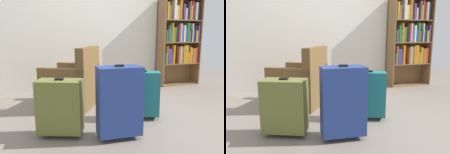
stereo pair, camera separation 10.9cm
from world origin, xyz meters
TOP-DOWN VIEW (x-y plane):
  - ground_plane at (0.00, 0.00)m, footprint 8.86×8.86m
  - back_wall at (0.00, 1.81)m, footprint 5.06×0.10m
  - bookshelf at (1.89, 1.59)m, footprint 0.92×0.32m
  - armchair at (-0.52, 0.88)m, footprint 0.97×0.97m
  - mug at (0.05, 0.89)m, footprint 0.12×0.08m
  - suitcase_navy_blue at (-0.29, -0.38)m, footprint 0.47×0.29m
  - suitcase_teal at (0.22, 0.04)m, footprint 0.45×0.35m
  - suitcase_olive at (-0.85, -0.11)m, footprint 0.52×0.41m

SIDE VIEW (x-z plane):
  - ground_plane at x=0.00m, z-range 0.00..0.00m
  - mug at x=0.05m, z-range 0.00..0.10m
  - armchair at x=-0.52m, z-range -0.13..0.77m
  - suitcase_teal at x=0.22m, z-range 0.01..0.65m
  - suitcase_olive at x=-0.85m, z-range 0.01..0.65m
  - suitcase_navy_blue at x=-0.29m, z-range 0.01..0.80m
  - bookshelf at x=1.89m, z-range 0.10..1.89m
  - back_wall at x=0.00m, z-range 0.00..2.60m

